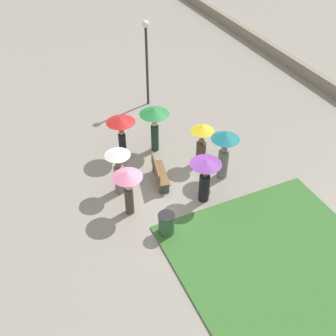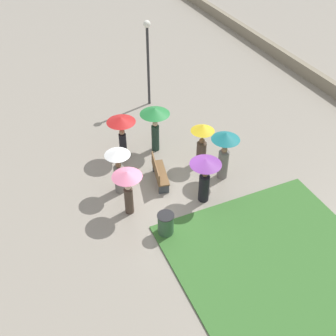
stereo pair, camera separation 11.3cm
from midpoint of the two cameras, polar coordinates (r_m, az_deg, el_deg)
ground_plane at (r=15.45m, az=-0.26°, el=-3.46°), size 90.00×90.00×0.00m
lawn_patch_near at (r=13.15m, az=18.37°, el=-16.42°), size 8.69×6.08×0.06m
park_bench at (r=15.65m, az=-1.06°, el=-0.59°), size 1.56×0.73×0.90m
lamp_post at (r=19.47m, az=-2.58°, el=15.44°), size 0.32×0.32×4.05m
trash_bin at (r=13.78m, az=-0.08°, el=-7.63°), size 0.56×0.56×0.84m
crowd_person_purple at (r=14.45m, az=5.26°, el=-0.60°), size 1.10×1.10×1.83m
crowd_person_teal at (r=15.46m, az=7.90°, el=2.81°), size 1.05×1.05×2.02m
crowd_person_yellow at (r=16.15m, az=4.85°, el=4.08°), size 0.92×0.92×1.81m
crowd_person_pink at (r=13.93m, az=-5.27°, el=-2.06°), size 1.02×1.02×1.81m
crowd_person_white at (r=14.92m, az=-6.51°, el=0.21°), size 0.91×0.91×1.85m
crowd_person_green at (r=16.67m, az=-1.59°, el=6.82°), size 1.19×1.19×1.99m
crowd_person_red at (r=16.47m, az=-6.12°, el=5.59°), size 1.13×1.13×1.83m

